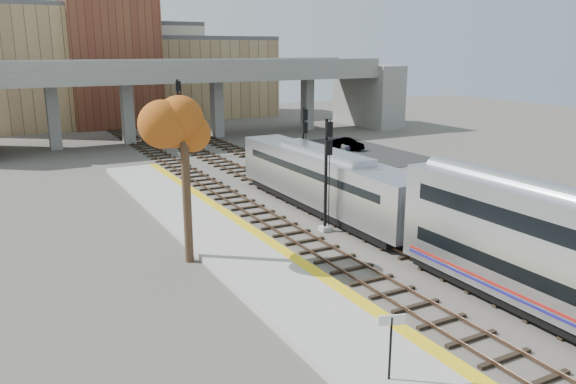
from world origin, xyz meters
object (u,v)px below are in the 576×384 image
locomotive (324,179)px  car_b (347,144)px  signal_mast_mid (303,151)px  signal_mast_near (326,178)px  tree (184,133)px  car_a (343,159)px  car_c (344,144)px  signal_mast_far (179,117)px

locomotive → car_b: 24.30m
signal_mast_mid → car_b: bearing=45.0°
signal_mast_near → tree: (-8.87, -0.86, 3.41)m
tree → car_a: bearing=38.6°
car_c → car_b: bearing=-87.6°
signal_mast_mid → car_b: size_ratio=1.70×
signal_mast_near → car_a: size_ratio=1.81×
signal_mast_far → car_b: size_ratio=2.05×
locomotive → signal_mast_far: (-2.10, 24.61, 1.69)m
signal_mast_mid → signal_mast_near: bearing=-112.5°
signal_mast_far → tree: 30.54m
locomotive → tree: 12.67m
locomotive → signal_mast_near: (-2.10, -3.63, 1.06)m
locomotive → tree: tree is taller
signal_mast_far → car_c: bearing=-15.5°
signal_mast_near → car_a: signal_mast_near is taller
tree → car_b: bearing=42.4°
signal_mast_mid → signal_mast_far: 18.83m
signal_mast_far → signal_mast_near: bearing=-90.0°
signal_mast_mid → car_a: (7.61, 5.71, -2.38)m
signal_mast_far → car_a: 17.55m
signal_mast_far → car_b: 18.15m
signal_mast_mid → car_c: (13.01, 13.62, -2.48)m
signal_mast_mid → car_c: bearing=46.3°
signal_mast_near → locomotive: bearing=59.9°
car_a → car_c: bearing=70.6°
car_a → signal_mast_near: bearing=-112.0°
signal_mast_mid → tree: size_ratio=0.71×
signal_mast_mid → tree: (-12.97, -10.74, 3.69)m
signal_mast_far → tree: (-8.87, -29.09, 2.78)m
locomotive → signal_mast_mid: 6.61m
locomotive → signal_mast_near: signal_mast_near is taller
signal_mast_far → car_a: signal_mast_far is taller
locomotive → car_a: locomotive is taller
signal_mast_near → car_b: (16.99, 22.76, -2.68)m
signal_mast_mid → signal_mast_far: signal_mast_far is taller
signal_mast_near → car_c: size_ratio=1.80×
signal_mast_mid → locomotive: bearing=-107.7°
locomotive → signal_mast_mid: signal_mast_mid is taller
tree → car_c: 36.14m
signal_mast_far → car_b: bearing=-17.9°
locomotive → signal_mast_mid: bearing=72.3°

